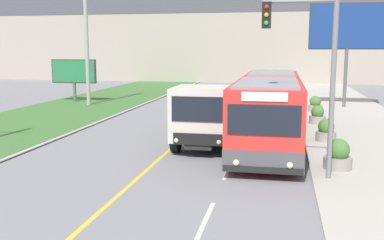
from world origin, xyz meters
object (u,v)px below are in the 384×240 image
(utility_pole_far, at_px, (86,30))
(planter_round_near, at_px, (338,156))
(traffic_light_mast, at_px, (312,60))
(planter_round_third, at_px, (317,116))
(dump_truck, at_px, (207,117))
(billboard_large, at_px, (348,30))
(city_bus, at_px, (270,108))
(planter_round_far, at_px, (315,105))
(billboard_small, at_px, (74,72))
(planter_round_second, at_px, (326,131))

(utility_pole_far, bearing_deg, planter_round_near, -43.72)
(traffic_light_mast, distance_m, planter_round_third, 11.31)
(dump_truck, distance_m, planter_round_near, 5.75)
(traffic_light_mast, bearing_deg, billboard_large, 79.53)
(city_bus, xyz_separation_m, planter_round_far, (2.66, 9.76, -0.97))
(billboard_small, bearing_deg, dump_truck, -47.86)
(utility_pole_far, distance_m, planter_round_near, 22.57)
(utility_pole_far, bearing_deg, planter_round_second, -33.23)
(dump_truck, height_order, utility_pole_far, utility_pole_far)
(billboard_large, bearing_deg, billboard_small, -179.28)
(planter_round_third, height_order, planter_round_far, planter_round_far)
(utility_pole_far, relative_size, planter_round_second, 10.80)
(planter_round_near, distance_m, planter_round_third, 9.55)
(city_bus, distance_m, planter_round_far, 10.17)
(city_bus, xyz_separation_m, billboard_small, (-15.44, 12.47, 0.79))
(planter_round_third, distance_m, planter_round_far, 4.78)
(city_bus, bearing_deg, planter_round_third, 63.78)
(dump_truck, xyz_separation_m, billboard_small, (-12.91, 14.27, 0.97))
(city_bus, relative_size, planter_round_near, 12.33)
(billboard_large, xyz_separation_m, planter_round_second, (-2.33, -12.50, -4.90))
(traffic_light_mast, distance_m, planter_round_second, 6.92)
(city_bus, distance_m, planter_round_near, 5.27)
(city_bus, height_order, utility_pole_far, utility_pole_far)
(planter_round_second, bearing_deg, planter_round_third, 90.32)
(billboard_small, xyz_separation_m, planter_round_second, (17.92, -12.25, -1.77))
(dump_truck, height_order, billboard_small, billboard_small)
(planter_round_near, bearing_deg, planter_round_far, 89.18)
(planter_round_second, bearing_deg, billboard_large, 79.43)
(dump_truck, distance_m, planter_round_far, 12.70)
(billboard_small, relative_size, planter_round_near, 3.50)
(planter_round_third, bearing_deg, planter_round_second, -89.68)
(billboard_small, bearing_deg, billboard_large, 0.72)
(dump_truck, relative_size, utility_pole_far, 0.63)
(billboard_small, distance_m, planter_round_near, 24.76)
(dump_truck, bearing_deg, billboard_small, 132.14)
(planter_round_far, bearing_deg, planter_round_near, -90.82)
(dump_truck, height_order, planter_round_far, dump_truck)
(dump_truck, height_order, planter_round_second, dump_truck)
(city_bus, distance_m, utility_pole_far, 17.63)
(planter_round_third, bearing_deg, city_bus, -116.22)
(billboard_large, relative_size, planter_round_near, 6.94)
(billboard_small, bearing_deg, utility_pole_far, -42.34)
(dump_truck, xyz_separation_m, utility_pole_far, (-10.93, 12.47, 4.15))
(planter_round_far, bearing_deg, city_bus, -105.24)
(utility_pole_far, bearing_deg, billboard_large, 6.42)
(dump_truck, xyz_separation_m, planter_round_far, (5.19, 11.57, -0.78))
(dump_truck, bearing_deg, planter_round_third, 53.72)
(planter_round_near, relative_size, planter_round_third, 1.04)
(city_bus, relative_size, billboard_large, 1.78)
(city_bus, xyz_separation_m, billboard_large, (4.82, 12.72, 3.92))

